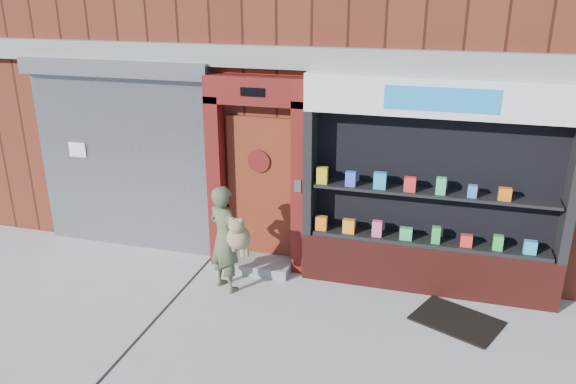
% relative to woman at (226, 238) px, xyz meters
% --- Properties ---
extents(ground, '(80.00, 80.00, 0.00)m').
position_rel_woman_xyz_m(ground, '(0.94, -1.03, -0.78)').
color(ground, '#9E9E99').
rests_on(ground, ground).
extents(shutter_bay, '(3.10, 0.30, 3.04)m').
position_rel_woman_xyz_m(shutter_bay, '(-2.06, 0.90, 0.93)').
color(shutter_bay, gray).
rests_on(shutter_bay, ground).
extents(red_door_bay, '(1.52, 0.58, 2.90)m').
position_rel_woman_xyz_m(red_door_bay, '(0.19, 0.83, 0.67)').
color(red_door_bay, '#54100E').
rests_on(red_door_bay, ground).
extents(pharmacy_bay, '(3.50, 0.41, 3.00)m').
position_rel_woman_xyz_m(pharmacy_bay, '(2.68, 0.79, 0.59)').
color(pharmacy_bay, '#531913').
rests_on(pharmacy_bay, ground).
extents(woman, '(0.73, 0.59, 1.54)m').
position_rel_woman_xyz_m(woman, '(0.00, 0.00, 0.00)').
color(woman, '#4B5437').
rests_on(woman, ground).
extents(doormat, '(1.25, 1.09, 0.03)m').
position_rel_woman_xyz_m(doormat, '(3.14, 0.01, -0.77)').
color(doormat, black).
rests_on(doormat, ground).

